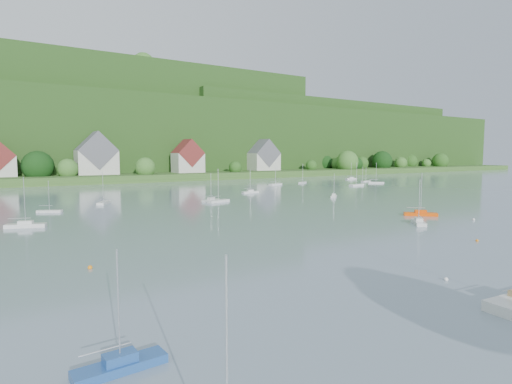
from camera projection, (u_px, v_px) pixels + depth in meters
far_shore_strip at (79, 177)px, 180.35m from camera, size 600.00×60.00×3.00m
forested_ridge at (58, 134)px, 236.35m from camera, size 620.00×181.22×69.89m
village_building_2 at (96, 157)px, 172.10m from camera, size 16.00×11.44×18.00m
village_building_3 at (188, 159)px, 191.76m from camera, size 13.00×10.40×15.50m
village_building_4 at (264, 158)px, 219.03m from camera, size 15.00×10.40×16.50m
near_sailboat_1 at (120, 364)px, 21.77m from camera, size 4.93×1.71×6.54m
near_sailboat_3 at (419, 222)px, 67.70m from camera, size 4.82×5.05×7.36m
near_sailboat_5 at (421, 213)px, 76.99m from camera, size 5.36×5.29×7.94m
mooring_buoy_1 at (446, 280)px, 37.44m from camera, size 0.38×0.38×0.38m
mooring_buoy_2 at (477, 241)px, 54.28m from camera, size 0.38×0.38×0.38m
mooring_buoy_3 at (90, 269)px, 41.27m from camera, size 0.47×0.47×0.47m
mooring_buoy_4 at (474, 220)px, 71.63m from camera, size 0.46×0.46×0.46m
far_sailboat_cluster at (185, 193)px, 116.77m from camera, size 198.68×66.02×8.71m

